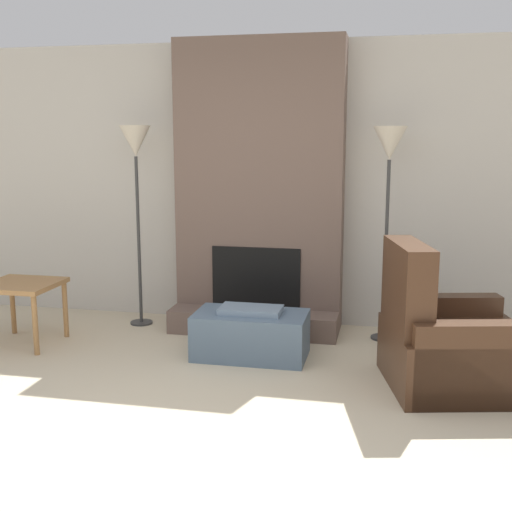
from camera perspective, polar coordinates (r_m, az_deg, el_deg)
ground_plane at (r=3.77m, az=-7.95°, el=-17.11°), size 24.00×24.00×0.00m
wall_back at (r=6.03m, az=0.68°, el=6.32°), size 8.03×0.06×2.60m
fireplace at (r=5.83m, az=0.28°, el=5.28°), size 1.51×0.62×2.60m
ottoman at (r=5.17m, az=-0.46°, el=-6.94°), size 0.89×0.50×0.41m
armchair at (r=4.73m, az=16.52°, el=-7.68°), size 1.12×1.07×1.03m
side_table at (r=5.78m, az=-20.10°, el=-2.98°), size 0.59×0.57×0.54m
floor_lamp_left at (r=5.97m, az=-10.64°, el=8.98°), size 0.28×0.28×1.85m
floor_lamp_right at (r=5.52m, az=11.77°, el=8.69°), size 0.28×0.28×1.83m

